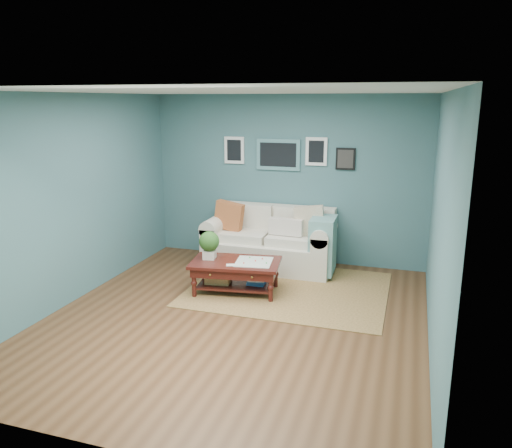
% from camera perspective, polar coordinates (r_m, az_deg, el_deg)
% --- Properties ---
extents(room_shell, '(5.00, 5.02, 2.70)m').
position_cam_1_polar(room_shell, '(5.84, -2.34, 1.66)').
color(room_shell, brown).
rests_on(room_shell, ground).
extents(area_rug, '(2.72, 2.17, 0.01)m').
position_cam_1_polar(area_rug, '(7.13, 3.74, -7.41)').
color(area_rug, brown).
rests_on(area_rug, ground).
extents(loveseat, '(2.06, 0.94, 1.06)m').
position_cam_1_polar(loveseat, '(7.91, 2.24, -1.97)').
color(loveseat, beige).
rests_on(loveseat, ground).
extents(coffee_table, '(1.30, 0.87, 0.85)m').
position_cam_1_polar(coffee_table, '(6.92, -2.84, -4.83)').
color(coffee_table, black).
rests_on(coffee_table, ground).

